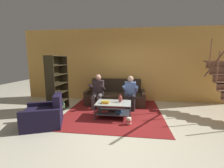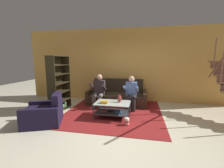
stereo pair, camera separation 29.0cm
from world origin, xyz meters
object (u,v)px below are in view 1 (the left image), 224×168
at_px(couch, 115,96).
at_px(coffee_table, 113,107).
at_px(vase, 120,99).
at_px(armchair, 45,116).
at_px(person_seated_left, 98,90).
at_px(person_seated_right, 130,91).
at_px(book_stack, 105,102).
at_px(bookshelf, 57,89).
at_px(popcorn_tub, 129,121).

bearing_deg(couch, coffee_table, -86.07).
relative_size(vase, armchair, 0.19).
xyz_separation_m(person_seated_left, person_seated_right, (1.13, -0.00, -0.02)).
bearing_deg(book_stack, person_seated_left, 114.34).
distance_m(vase, bookshelf, 2.13).
xyz_separation_m(bookshelf, armchair, (0.24, -1.13, -0.47)).
xyz_separation_m(bookshelf, popcorn_tub, (2.37, -0.81, -0.64)).
xyz_separation_m(couch, person_seated_left, (-0.57, -0.56, 0.34)).
bearing_deg(person_seated_left, armchair, -121.28).
distance_m(book_stack, bookshelf, 1.77).
bearing_deg(armchair, vase, 24.70).
bearing_deg(bookshelf, popcorn_tub, -18.87).
relative_size(couch, bookshelf, 1.22).
xyz_separation_m(couch, person_seated_right, (0.57, -0.56, 0.32)).
bearing_deg(person_seated_right, vase, -109.34).
height_order(coffee_table, popcorn_tub, coffee_table).
distance_m(person_seated_right, coffee_table, 1.03).
distance_m(person_seated_left, bookshelf, 1.36).
bearing_deg(person_seated_right, person_seated_left, 179.82).
distance_m(vase, popcorn_tub, 0.75).
relative_size(person_seated_left, vase, 5.36).
distance_m(couch, vase, 1.41).
relative_size(book_stack, armchair, 0.21).
bearing_deg(coffee_table, vase, 19.46).
bearing_deg(vase, person_seated_right, 70.66).
bearing_deg(person_seated_left, person_seated_right, -0.18).
distance_m(coffee_table, vase, 0.32).
bearing_deg(coffee_table, person_seated_left, 127.50).
bearing_deg(popcorn_tub, armchair, -171.55).
relative_size(vase, popcorn_tub, 1.04).
bearing_deg(vase, person_seated_left, 136.92).
distance_m(coffee_table, popcorn_tub, 0.69).
distance_m(couch, person_seated_left, 0.86).
bearing_deg(popcorn_tub, person_seated_left, 130.00).
height_order(person_seated_left, vase, person_seated_left).
distance_m(book_stack, armchair, 1.61).
relative_size(book_stack, popcorn_tub, 1.15).
xyz_separation_m(vase, popcorn_tub, (0.27, -0.54, -0.44)).
xyz_separation_m(coffee_table, popcorn_tub, (0.46, -0.47, -0.19)).
bearing_deg(couch, person_seated_left, -135.52).
distance_m(bookshelf, armchair, 1.25).
distance_m(person_seated_right, book_stack, 1.21).
relative_size(person_seated_left, armchair, 1.02).
height_order(vase, book_stack, vase).
height_order(person_seated_right, vase, person_seated_right).
relative_size(bookshelf, armchair, 1.59).
relative_size(vase, bookshelf, 0.12).
relative_size(couch, coffee_table, 2.20).
xyz_separation_m(vase, armchair, (-1.86, -0.86, -0.28)).
relative_size(couch, book_stack, 9.18).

